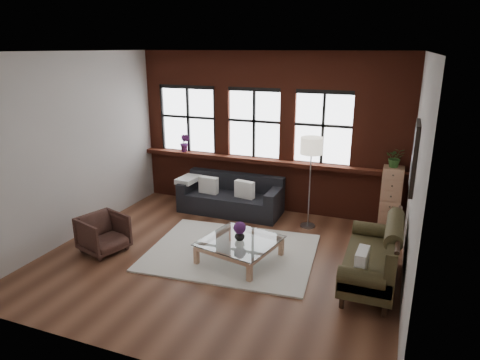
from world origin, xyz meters
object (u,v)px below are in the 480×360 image
(coffee_table, at_px, (240,251))
(vase, at_px, (240,235))
(floor_lamp, at_px, (310,180))
(armchair, at_px, (103,234))
(dark_sofa, at_px, (230,195))
(vintage_settee, at_px, (371,253))
(drawer_chest, at_px, (391,198))

(coffee_table, distance_m, vase, 0.27)
(coffee_table, xyz_separation_m, floor_lamp, (0.71, 1.73, 0.76))
(armchair, bearing_deg, dark_sofa, -10.54)
(vintage_settee, relative_size, drawer_chest, 1.51)
(dark_sofa, height_order, vintage_settee, vintage_settee)
(dark_sofa, relative_size, coffee_table, 1.89)
(vase, height_order, drawer_chest, drawer_chest)
(coffee_table, bearing_deg, dark_sofa, 116.31)
(armchair, bearing_deg, floor_lamp, -35.04)
(drawer_chest, bearing_deg, dark_sofa, -174.05)
(vase, relative_size, drawer_chest, 0.14)
(coffee_table, height_order, drawer_chest, drawer_chest)
(drawer_chest, distance_m, floor_lamp, 1.54)
(dark_sofa, relative_size, armchair, 3.02)
(drawer_chest, bearing_deg, floor_lamp, -161.25)
(dark_sofa, height_order, armchair, dark_sofa)
(vase, bearing_deg, armchair, -167.37)
(coffee_table, height_order, floor_lamp, floor_lamp)
(dark_sofa, height_order, floor_lamp, floor_lamp)
(coffee_table, bearing_deg, floor_lamp, 67.58)
(dark_sofa, height_order, drawer_chest, drawer_chest)
(armchair, bearing_deg, vase, -59.60)
(vintage_settee, bearing_deg, dark_sofa, 147.62)
(coffee_table, height_order, vase, vase)
(vintage_settee, distance_m, vase, 1.98)
(floor_lamp, bearing_deg, coffee_table, -112.42)
(vintage_settee, xyz_separation_m, floor_lamp, (-1.26, 1.68, 0.46))
(dark_sofa, distance_m, vintage_settee, 3.45)
(vintage_settee, distance_m, drawer_chest, 2.18)
(vase, bearing_deg, vintage_settee, 1.35)
(dark_sofa, relative_size, vintage_settee, 1.16)
(armchair, distance_m, vase, 2.28)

